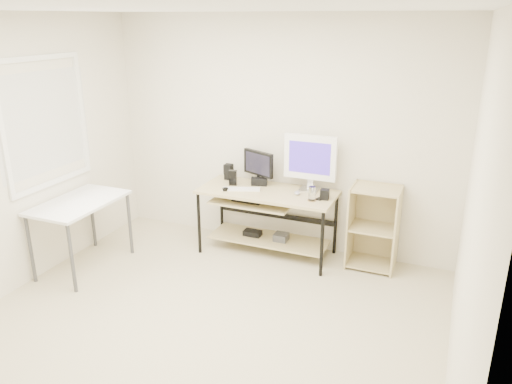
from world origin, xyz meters
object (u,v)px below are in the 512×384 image
Objects in this scene: desk at (265,208)px; side_table at (80,208)px; black_monitor at (258,165)px; white_imac at (310,159)px; shelf_unit at (374,226)px; audio_controller at (233,178)px.

desk is 1.50× the size of side_table.
side_table is 1.96m from black_monitor.
white_imac is at bearing 23.24° from black_monitor.
black_monitor is (-1.33, 0.02, 0.52)m from shelf_unit.
black_monitor is at bearing 179.34° from shelf_unit.
white_imac is (2.09, 1.25, 0.43)m from side_table.
black_monitor reaches higher than shelf_unit.
audio_controller is (-0.41, 0.03, 0.30)m from desk.
desk is 0.50m from audio_controller.
side_table is 1.11× the size of shelf_unit.
shelf_unit is (2.83, 1.22, -0.22)m from side_table.
white_imac reaches higher than shelf_unit.
audio_controller reaches higher than desk.
black_monitor reaches higher than desk.
black_monitor is at bearing 39.54° from side_table.
white_imac reaches higher than desk.
desk is 1.67× the size of shelf_unit.
shelf_unit is at bearing 23.33° from side_table.
white_imac reaches higher than audio_controller.
desk is 2.44× the size of white_imac.
white_imac is at bearing -5.71° from audio_controller.
desk and side_table have the same top height.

